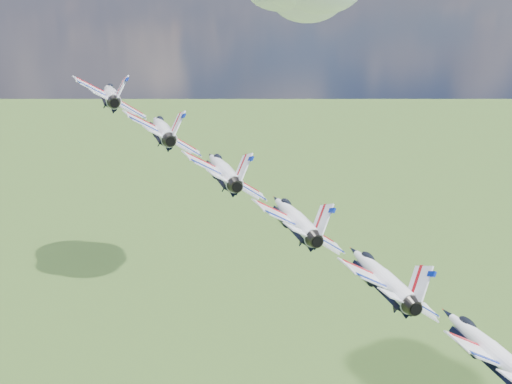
{
  "coord_description": "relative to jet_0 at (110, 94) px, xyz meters",
  "views": [
    {
      "loc": [
        -15.25,
        -103.25,
        174.16
      ],
      "look_at": [
        -4.86,
        -27.33,
        150.15
      ],
      "focal_mm": 50.0,
      "sensor_mm": 36.0,
      "label": 1
    }
  ],
  "objects": [
    {
      "name": "jet_1",
      "position": [
        6.83,
        -9.49,
        -3.04
      ],
      "size": [
        13.23,
        16.84,
        9.48
      ],
      "primitive_type": null,
      "rotation": [
        0.0,
        0.56,
        0.13
      ],
      "color": "white"
    },
    {
      "name": "jet_0",
      "position": [
        0.0,
        0.0,
        0.0
      ],
      "size": [
        13.23,
        16.84,
        9.48
      ],
      "primitive_type": null,
      "rotation": [
        0.0,
        0.56,
        0.13
      ],
      "color": "silver"
    },
    {
      "name": "jet_5",
      "position": [
        34.16,
        -47.43,
        -15.18
      ],
      "size": [
        13.23,
        16.84,
        9.48
      ],
      "primitive_type": null,
      "rotation": [
        0.0,
        0.56,
        0.13
      ],
      "color": "silver"
    },
    {
      "name": "jet_4",
      "position": [
        27.33,
        -37.95,
        -12.14
      ],
      "size": [
        13.23,
        16.84,
        9.48
      ],
      "primitive_type": null,
      "rotation": [
        0.0,
        0.56,
        0.13
      ],
      "color": "silver"
    },
    {
      "name": "jet_2",
      "position": [
        13.66,
        -18.97,
        -6.07
      ],
      "size": [
        13.23,
        16.84,
        9.48
      ],
      "primitive_type": null,
      "rotation": [
        0.0,
        0.56,
        0.13
      ],
      "color": "white"
    },
    {
      "name": "jet_3",
      "position": [
        20.5,
        -28.46,
        -9.11
      ],
      "size": [
        13.23,
        16.84,
        9.48
      ],
      "primitive_type": null,
      "rotation": [
        0.0,
        0.56,
        0.13
      ],
      "color": "silver"
    }
  ]
}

